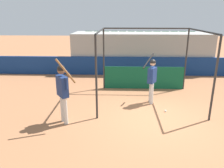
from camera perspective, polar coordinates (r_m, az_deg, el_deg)
ground_plane at (r=7.53m, az=11.48°, el=-9.01°), size 60.00×60.00×0.00m
outfield_wall at (r=12.63m, az=7.78°, el=4.64°), size 24.00×0.12×1.05m
bleacher_section at (r=13.75m, az=7.41°, el=8.42°), size 8.15×2.40×2.33m
batting_cage at (r=9.53m, az=8.83°, el=4.36°), size 3.79×3.25×2.80m
player_batter at (r=8.49m, az=10.38°, el=1.78°), size 0.57×0.88×1.88m
player_waiting at (r=6.89m, az=-12.79°, el=-1.09°), size 0.72×0.67×2.17m
baseball at (r=8.13m, az=13.81°, el=-6.83°), size 0.07×0.07×0.07m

